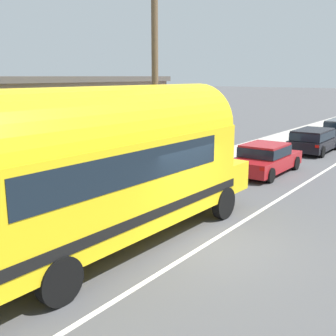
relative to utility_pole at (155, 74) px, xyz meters
name	(u,v)px	position (x,y,z in m)	size (l,w,h in m)	color
ground_plane	(207,244)	(4.17, -3.14, -4.42)	(300.00, 300.00, 0.00)	#4C4C4F
lane_markings	(298,162)	(2.43, 8.86, -4.42)	(3.88, 80.00, 0.01)	silver
sidewalk_slab	(222,159)	(-0.92, 6.86, -4.35)	(2.67, 90.00, 0.15)	#ADA89E
utility_pole	(155,74)	(0.00, 0.00, 0.00)	(1.80, 0.24, 8.50)	brown
painted_bus	(98,163)	(2.27, -5.13, -2.12)	(2.74, 10.83, 4.12)	yellow
car_lead	(265,158)	(2.06, 5.43, -3.69)	(1.99, 4.49, 1.37)	#A5191E
car_second	(314,139)	(2.18, 12.07, -3.64)	(1.97, 4.44, 1.37)	black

